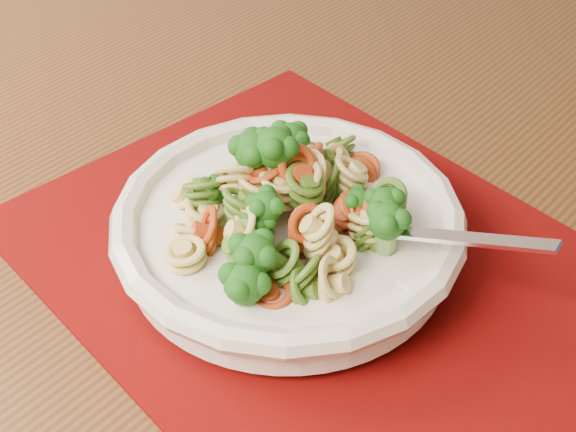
% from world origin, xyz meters
% --- Properties ---
extents(dining_table, '(1.67, 1.39, 0.78)m').
position_xyz_m(dining_table, '(0.78, 0.63, 0.68)').
color(dining_table, '#543417').
rests_on(dining_table, ground).
extents(placemat, '(0.53, 0.50, 0.00)m').
position_xyz_m(placemat, '(0.73, 0.49, 0.79)').
color(placemat, '#5B0503').
rests_on(placemat, dining_table).
extents(pasta_bowl, '(0.25, 0.25, 0.05)m').
position_xyz_m(pasta_bowl, '(0.71, 0.49, 0.82)').
color(pasta_bowl, silver).
rests_on(pasta_bowl, placemat).
extents(pasta_broccoli_heap, '(0.21, 0.21, 0.06)m').
position_xyz_m(pasta_broccoli_heap, '(0.71, 0.49, 0.83)').
color(pasta_broccoli_heap, '#E0C56E').
rests_on(pasta_broccoli_heap, pasta_bowl).
extents(fork, '(0.18, 0.07, 0.08)m').
position_xyz_m(fork, '(0.76, 0.49, 0.83)').
color(fork, silver).
rests_on(fork, pasta_bowl).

